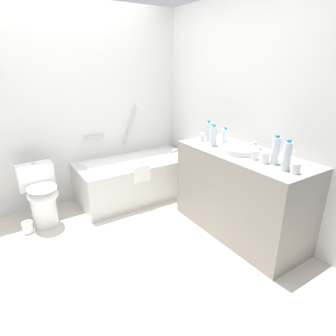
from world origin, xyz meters
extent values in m
plane|color=beige|center=(0.00, 0.00, 0.00)|extent=(4.13, 4.13, 0.00)
cube|color=silver|center=(0.00, 1.28, 1.19)|extent=(3.53, 0.10, 2.38)
cube|color=silver|center=(1.61, 0.00, 1.19)|extent=(0.10, 2.87, 2.38)
cube|color=silver|center=(0.75, 0.87, 0.26)|extent=(1.53, 0.72, 0.51)
cube|color=white|center=(0.75, 0.87, 0.47)|extent=(1.25, 0.52, 0.09)
cylinder|color=silver|center=(1.35, 0.87, 0.55)|extent=(0.09, 0.03, 0.03)
cylinder|color=silver|center=(0.85, 1.20, 0.90)|extent=(0.23, 0.03, 0.53)
cylinder|color=silver|center=(0.33, 1.20, 0.81)|extent=(0.27, 0.03, 0.03)
cube|color=white|center=(0.65, 0.52, 0.46)|extent=(0.22, 0.03, 0.20)
cylinder|color=white|center=(-0.44, 0.79, 0.19)|extent=(0.26, 0.26, 0.39)
ellipsoid|color=white|center=(-0.44, 0.74, 0.39)|extent=(0.34, 0.41, 0.14)
ellipsoid|color=white|center=(-0.44, 0.74, 0.47)|extent=(0.32, 0.39, 0.02)
cube|color=white|center=(-0.45, 0.98, 0.53)|extent=(0.38, 0.19, 0.28)
cylinder|color=#BABAC0|center=(-0.45, 0.98, 0.67)|extent=(0.03, 0.03, 0.01)
cube|color=gray|center=(1.26, -0.47, 0.44)|extent=(0.60, 1.41, 0.89)
cylinder|color=white|center=(1.24, -0.44, 0.91)|extent=(0.35, 0.35, 0.06)
cylinder|color=silver|center=(1.46, -0.44, 0.92)|extent=(0.02, 0.02, 0.07)
cylinder|color=silver|center=(1.41, -0.44, 0.95)|extent=(0.09, 0.02, 0.02)
cylinder|color=silver|center=(1.46, -0.50, 0.90)|extent=(0.03, 0.03, 0.04)
cylinder|color=silver|center=(1.46, -0.38, 0.90)|extent=(0.03, 0.03, 0.04)
cylinder|color=silver|center=(1.25, -0.83, 1.00)|extent=(0.07, 0.07, 0.23)
cylinder|color=teal|center=(1.25, -0.83, 1.13)|extent=(0.04, 0.04, 0.02)
cylinder|color=silver|center=(1.17, -0.11, 0.99)|extent=(0.07, 0.07, 0.21)
cylinder|color=teal|center=(1.17, -0.11, 1.10)|extent=(0.04, 0.04, 0.02)
cylinder|color=silver|center=(1.23, -0.03, 0.97)|extent=(0.07, 0.07, 0.16)
cylinder|color=teal|center=(1.23, -0.03, 1.06)|extent=(0.04, 0.04, 0.02)
cylinder|color=silver|center=(1.19, -0.98, 1.00)|extent=(0.07, 0.07, 0.24)
cylinder|color=teal|center=(1.19, -0.98, 1.13)|extent=(0.04, 0.04, 0.02)
cylinder|color=silver|center=(1.25, -0.21, 0.98)|extent=(0.06, 0.06, 0.18)
cylinder|color=teal|center=(1.25, -0.21, 1.08)|extent=(0.03, 0.03, 0.02)
cylinder|color=silver|center=(1.25, 0.06, 0.99)|extent=(0.06, 0.06, 0.21)
cylinder|color=teal|center=(1.25, 0.06, 1.10)|extent=(0.03, 0.03, 0.02)
cylinder|color=white|center=(1.20, 0.11, 0.93)|extent=(0.06, 0.06, 0.08)
cylinder|color=white|center=(1.20, -0.66, 0.93)|extent=(0.07, 0.07, 0.08)
cylinder|color=white|center=(1.20, -1.06, 0.93)|extent=(0.08, 0.08, 0.09)
cylinder|color=white|center=(1.19, -0.77, 0.93)|extent=(0.07, 0.07, 0.10)
cylinder|color=white|center=(-0.64, 0.71, 0.06)|extent=(0.11, 0.11, 0.12)
camera|label=1|loc=(-0.78, -2.29, 1.72)|focal=30.30mm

